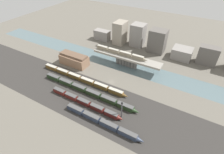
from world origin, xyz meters
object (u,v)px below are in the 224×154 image
object	(u,v)px
train_on_bridge	(121,53)
train_yard_far	(88,91)
signal_tower	(122,110)
train_yard_outer	(82,79)
train_yard_near	(102,122)
train_yard_mid	(85,103)
warehouse_building	(74,59)

from	to	relation	value
train_on_bridge	train_yard_far	size ratio (longest dim) A/B	0.61
train_on_bridge	signal_tower	world-z (taller)	train_on_bridge
train_yard_outer	train_yard_near	bearing A→B (deg)	-37.43
train_yard_near	train_yard_mid	xyz separation A→B (m)	(-18.52, 7.92, -0.03)
train_yard_far	signal_tower	distance (m)	32.87
train_yard_mid	warehouse_building	xyz separation A→B (m)	(-39.03, 36.12, 3.19)
train_yard_mid	train_yard_outer	xyz separation A→B (m)	(-17.71, 19.81, 0.06)
train_yard_outer	warehouse_building	world-z (taller)	warehouse_building
train_yard_far	train_yard_near	bearing A→B (deg)	-37.06
train_yard_far	train_yard_outer	size ratio (longest dim) A/B	1.01
train_yard_mid	warehouse_building	world-z (taller)	warehouse_building
warehouse_building	train_yard_outer	bearing A→B (deg)	-37.41
train_on_bridge	train_yard_mid	distance (m)	58.09
train_yard_mid	train_yard_far	size ratio (longest dim) A/B	0.71
train_on_bridge	train_yard_near	size ratio (longest dim) A/B	0.92
train_yard_far	train_yard_outer	world-z (taller)	train_yard_far
train_yard_mid	signal_tower	bearing A→B (deg)	5.85
signal_tower	train_on_bridge	bearing A→B (deg)	118.36
train_on_bridge	train_yard_mid	xyz separation A→B (m)	(3.06, -57.17, -9.82)
train_yard_near	warehouse_building	world-z (taller)	warehouse_building
signal_tower	train_yard_mid	bearing A→B (deg)	-174.15
train_on_bridge	train_yard_outer	bearing A→B (deg)	-111.41
train_yard_outer	warehouse_building	size ratio (longest dim) A/B	3.05
train_yard_mid	train_yard_far	world-z (taller)	train_yard_far
train_yard_far	train_yard_mid	bearing A→B (deg)	-62.16
train_yard_near	warehouse_building	distance (m)	72.54
train_yard_mid	signal_tower	world-z (taller)	signal_tower
train_yard_near	train_yard_outer	size ratio (longest dim) A/B	0.67
train_yard_near	signal_tower	world-z (taller)	signal_tower
train_yard_far	warehouse_building	xyz separation A→B (m)	(-33.69, 26.02, 3.07)
train_yard_near	warehouse_building	bearing A→B (deg)	142.57
train_yard_near	signal_tower	bearing A→B (deg)	53.64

